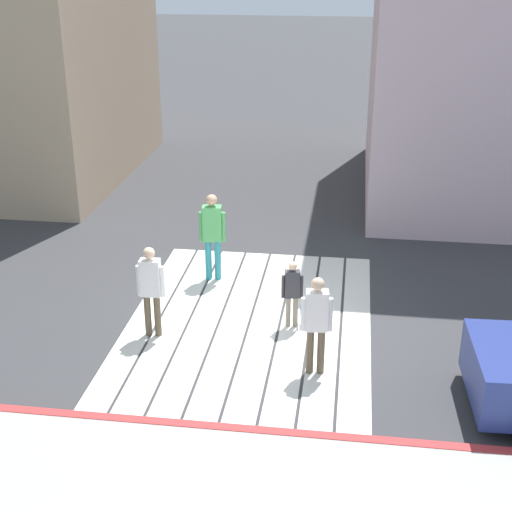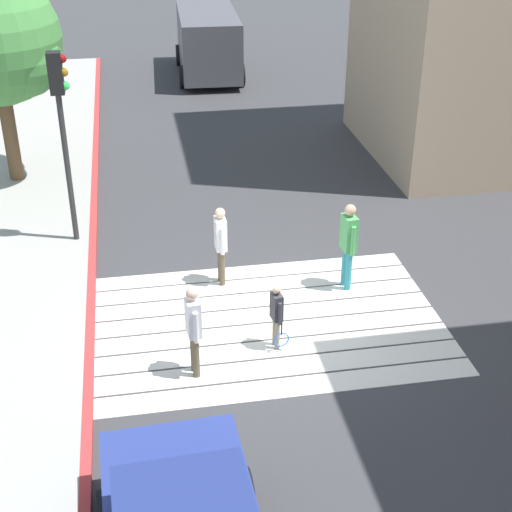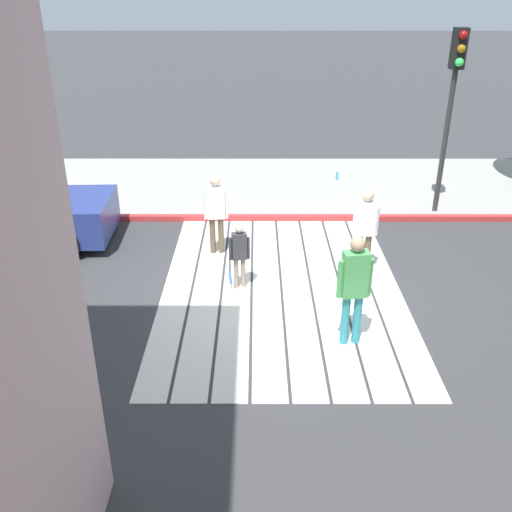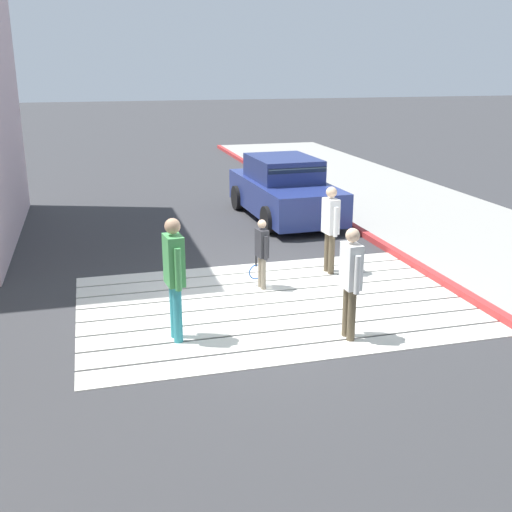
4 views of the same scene
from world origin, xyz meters
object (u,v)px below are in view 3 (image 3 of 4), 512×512
(pedestrian_adult_trailing, at_px, (354,284))
(pedestrian_child_with_racket, at_px, (239,253))
(pedestrian_adult_lead, at_px, (216,209))
(traffic_light_corner, at_px, (453,86))
(water_bottle, at_px, (337,176))
(car_parked_near_curb, at_px, (7,211))
(pedestrian_adult_side, at_px, (365,225))

(pedestrian_adult_trailing, height_order, pedestrian_child_with_racket, pedestrian_adult_trailing)
(pedestrian_adult_lead, bearing_deg, traffic_light_corner, 112.17)
(traffic_light_corner, xyz_separation_m, pedestrian_adult_lead, (2.09, -5.14, -2.06))
(water_bottle, height_order, pedestrian_adult_trailing, pedestrian_adult_trailing)
(pedestrian_adult_trailing, xyz_separation_m, pedestrian_child_with_racket, (-1.77, -1.78, -0.35))
(car_parked_near_curb, relative_size, pedestrian_adult_trailing, 2.40)
(traffic_light_corner, relative_size, pedestrian_adult_side, 2.54)
(traffic_light_corner, bearing_deg, pedestrian_child_with_racket, -52.37)
(pedestrian_adult_trailing, bearing_deg, pedestrian_child_with_racket, -134.95)
(water_bottle, distance_m, pedestrian_child_with_racket, 6.48)
(pedestrian_child_with_racket, bearing_deg, pedestrian_adult_trailing, 45.05)
(pedestrian_adult_trailing, bearing_deg, traffic_light_corner, 151.85)
(traffic_light_corner, distance_m, pedestrian_adult_trailing, 6.38)
(water_bottle, distance_m, pedestrian_adult_trailing, 7.79)
(pedestrian_adult_lead, height_order, pedestrian_adult_side, pedestrian_adult_lead)
(traffic_light_corner, height_order, pedestrian_adult_lead, traffic_light_corner)
(pedestrian_adult_trailing, bearing_deg, car_parked_near_curb, -119.17)
(pedestrian_adult_lead, xyz_separation_m, pedestrian_adult_side, (0.83, 2.88, -0.01))
(pedestrian_adult_trailing, bearing_deg, water_bottle, 174.13)
(pedestrian_adult_lead, bearing_deg, car_parked_near_curb, -96.55)
(pedestrian_adult_lead, xyz_separation_m, pedestrian_adult_trailing, (3.25, 2.28, 0.09))
(car_parked_near_curb, bearing_deg, traffic_light_corner, 99.34)
(pedestrian_adult_lead, bearing_deg, pedestrian_adult_trailing, 34.98)
(car_parked_near_curb, relative_size, traffic_light_corner, 1.03)
(car_parked_near_curb, xyz_separation_m, pedestrian_adult_trailing, (3.77, 6.75, 0.33))
(traffic_light_corner, distance_m, pedestrian_adult_side, 4.23)
(water_bottle, relative_size, pedestrian_child_with_racket, 0.17)
(pedestrian_adult_trailing, height_order, pedestrian_adult_side, pedestrian_adult_trailing)
(car_parked_near_curb, height_order, water_bottle, car_parked_near_curb)
(car_parked_near_curb, distance_m, traffic_light_corner, 10.01)
(traffic_light_corner, bearing_deg, water_bottle, -138.73)
(traffic_light_corner, xyz_separation_m, pedestrian_adult_trailing, (5.35, -2.86, -1.98))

